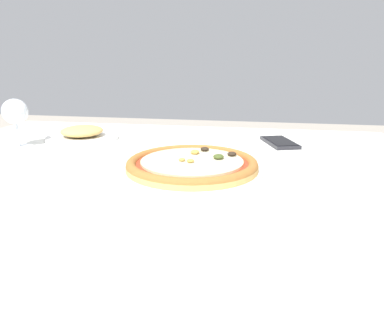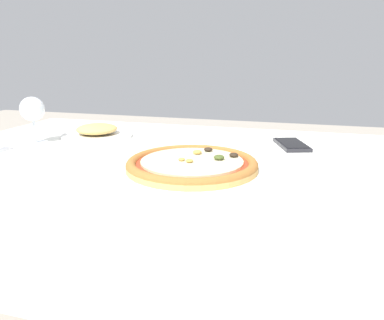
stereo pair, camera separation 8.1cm
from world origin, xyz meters
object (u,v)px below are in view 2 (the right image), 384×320
object	(u,v)px
dining_table	(154,199)
wine_glass_far_left	(32,111)
side_plate	(97,132)
pizza_plate	(192,166)
cell_phone	(292,144)

from	to	relation	value
dining_table	wine_glass_far_left	bearing A→B (deg)	164.16
dining_table	side_plate	distance (m)	0.39
pizza_plate	cell_phone	distance (m)	0.38
pizza_plate	wine_glass_far_left	xyz separation A→B (m)	(-0.52, 0.15, 0.08)
dining_table	side_plate	world-z (taller)	side_plate
dining_table	pizza_plate	size ratio (longest dim) A/B	4.26
dining_table	pizza_plate	bearing A→B (deg)	-16.59
cell_phone	side_plate	world-z (taller)	side_plate
cell_phone	dining_table	bearing A→B (deg)	-136.94
wine_glass_far_left	side_plate	world-z (taller)	wine_glass_far_left
cell_phone	side_plate	xyz separation A→B (m)	(-0.59, -0.04, 0.01)
side_plate	dining_table	bearing A→B (deg)	-40.87
wine_glass_far_left	side_plate	distance (m)	0.20
dining_table	side_plate	size ratio (longest dim) A/B	5.94
dining_table	wine_glass_far_left	xyz separation A→B (m)	(-0.41, 0.12, 0.18)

